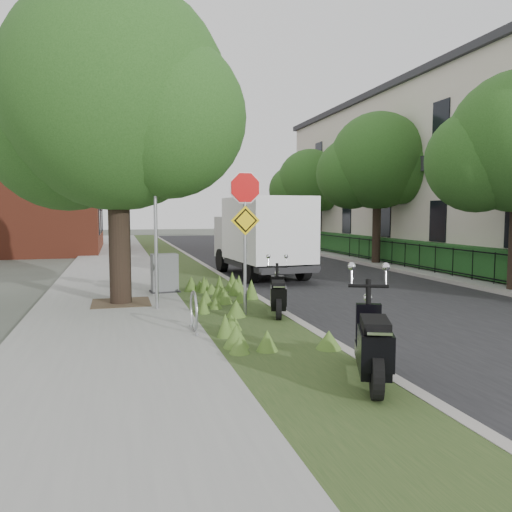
{
  "coord_description": "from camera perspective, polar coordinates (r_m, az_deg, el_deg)",
  "views": [
    {
      "loc": [
        -4.06,
        -9.79,
        2.35
      ],
      "look_at": [
        -0.86,
        1.67,
        1.3
      ],
      "focal_mm": 35.0,
      "sensor_mm": 36.0,
      "label": 1
    }
  ],
  "objects": [
    {
      "name": "far_tree_c",
      "position": [
        29.97,
        6.02,
        8.08
      ],
      "size": [
        4.37,
        3.89,
        5.93
      ],
      "color": "black",
      "rests_on": "ground"
    },
    {
      "name": "scooter_near",
      "position": [
        10.77,
        2.54,
        -4.89
      ],
      "size": [
        0.63,
        1.58,
        0.77
      ],
      "color": "black",
      "rests_on": "ground"
    },
    {
      "name": "verge",
      "position": [
        20.09,
        -8.19,
        -1.56
      ],
      "size": [
        2.0,
        60.0,
        0.12
      ],
      "primitive_type": "cube",
      "color": "#2A421C",
      "rests_on": "ground"
    },
    {
      "name": "sidewalk_near",
      "position": [
        19.93,
        -16.06,
        -1.76
      ],
      "size": [
        3.5,
        60.0,
        0.12
      ],
      "primitive_type": "cube",
      "color": "gray",
      "rests_on": "ground"
    },
    {
      "name": "street_tree_main",
      "position": [
        12.89,
        -16.04,
        15.82
      ],
      "size": [
        6.21,
        5.54,
        7.66
      ],
      "color": "black",
      "rests_on": "ground"
    },
    {
      "name": "road",
      "position": [
        21.14,
        4.0,
        -1.34
      ],
      "size": [
        7.0,
        60.0,
        0.01
      ],
      "primitive_type": "cube",
      "color": "black",
      "rests_on": "ground"
    },
    {
      "name": "footpath_far",
      "position": [
        23.39,
        16.09,
        -0.78
      ],
      "size": [
        3.2,
        60.0,
        0.12
      ],
      "primitive_type": "cube",
      "color": "gray",
      "rests_on": "ground"
    },
    {
      "name": "utility_cabinet",
      "position": [
        14.18,
        -10.41,
        -2.0
      ],
      "size": [
        0.85,
        0.6,
        1.07
      ],
      "color": "#262628",
      "rests_on": "ground"
    },
    {
      "name": "ground",
      "position": [
        10.86,
        6.79,
        -7.49
      ],
      "size": [
        120.0,
        120.0,
        0.0
      ],
      "primitive_type": "plane",
      "color": "#4C5147",
      "rests_on": "ground"
    },
    {
      "name": "hedge_far",
      "position": [
        23.18,
        15.5,
        0.7
      ],
      "size": [
        1.0,
        24.0,
        1.1
      ],
      "primitive_type": "cube",
      "color": "#1A4217",
      "rests_on": "footpath_far"
    },
    {
      "name": "fence_far",
      "position": [
        22.83,
        13.99,
        0.67
      ],
      "size": [
        0.04,
        24.0,
        1.0
      ],
      "color": "black",
      "rests_on": "ground"
    },
    {
      "name": "far_tree_b",
      "position": [
        22.77,
        13.55,
        9.99
      ],
      "size": [
        4.83,
        4.31,
        6.56
      ],
      "color": "black",
      "rests_on": "ground"
    },
    {
      "name": "bare_post",
      "position": [
        11.63,
        -11.4,
        3.81
      ],
      "size": [
        0.08,
        0.08,
        4.0
      ],
      "color": "#A5A8AD",
      "rests_on": "ground"
    },
    {
      "name": "kerb_near",
      "position": [
        20.24,
        -5.38,
        -1.46
      ],
      "size": [
        0.2,
        60.0,
        0.13
      ],
      "primitive_type": "cube",
      "color": "#9E9991",
      "rests_on": "ground"
    },
    {
      "name": "box_truck",
      "position": [
        18.0,
        0.68,
        2.64
      ],
      "size": [
        2.51,
        5.55,
        2.45
      ],
      "color": "#262628",
      "rests_on": "ground"
    },
    {
      "name": "scooter_far",
      "position": [
        6.66,
        13.24,
        -10.65
      ],
      "size": [
        0.93,
        1.81,
        0.91
      ],
      "color": "black",
      "rests_on": "ground"
    },
    {
      "name": "sign_assembly",
      "position": [
        10.71,
        -1.25,
        4.92
      ],
      "size": [
        0.94,
        0.08,
        3.22
      ],
      "color": "#A5A8AD",
      "rests_on": "ground"
    },
    {
      "name": "terrace_houses",
      "position": [
        25.23,
        22.77,
        8.76
      ],
      "size": [
        7.4,
        26.4,
        8.2
      ],
      "color": "beige",
      "rests_on": "ground"
    },
    {
      "name": "bike_hoop",
      "position": [
        9.48,
        -7.11,
        -6.27
      ],
      "size": [
        0.06,
        0.78,
        0.77
      ],
      "color": "#A5A8AD",
      "rests_on": "ground"
    },
    {
      "name": "kerb_far",
      "position": [
        22.55,
        12.41,
        -0.89
      ],
      "size": [
        0.2,
        60.0,
        0.13
      ],
      "primitive_type": "cube",
      "color": "#9E9991",
      "rests_on": "ground"
    },
    {
      "name": "brick_building",
      "position": [
        32.31,
        -25.52,
        7.86
      ],
      "size": [
        9.4,
        10.4,
        8.3
      ],
      "color": "maroon",
      "rests_on": "ground"
    }
  ]
}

